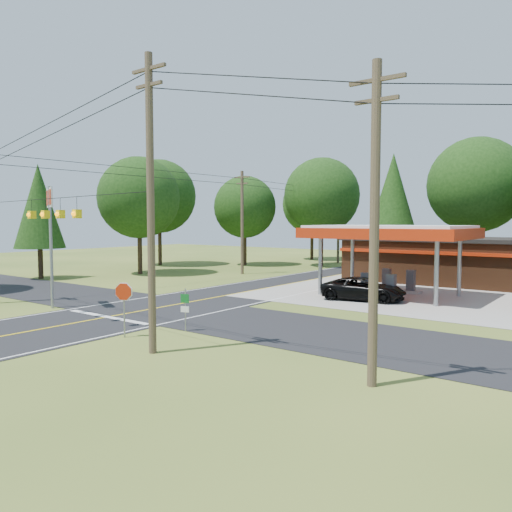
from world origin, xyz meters
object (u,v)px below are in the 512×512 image
Objects in this scene: big_stop_sign at (50,217)px; octagonal_stop_sign at (124,296)px; suv_car at (363,289)px; gas_canopy at (390,234)px.

octagonal_stop_sign is at bearing -13.11° from big_stop_sign.
big_stop_sign is at bearing 166.89° from octagonal_stop_sign.
suv_car is 2.16× the size of octagonal_stop_sign.
gas_canopy is at bearing 76.69° from octagonal_stop_sign.
suv_car is at bearing 45.63° from big_stop_sign.
octagonal_stop_sign is (9.50, -2.21, -3.54)m from big_stop_sign.
big_stop_sign is (-14.00, -16.80, 1.13)m from gas_canopy.
big_stop_sign is 10.38m from octagonal_stop_sign.
octagonal_stop_sign is (-4.00, -16.01, 1.11)m from suv_car.
big_stop_sign is 2.90× the size of octagonal_stop_sign.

